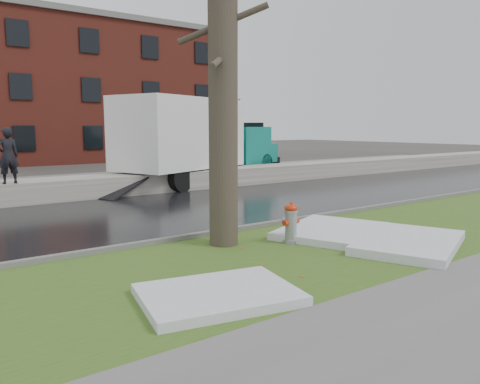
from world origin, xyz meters
TOP-DOWN VIEW (x-y plane):
  - ground at (0.00, 0.00)m, footprint 120.00×120.00m
  - verge at (0.00, -1.25)m, footprint 60.00×4.50m
  - road at (0.00, 4.50)m, footprint 60.00×7.00m
  - parking_lot at (0.00, 13.00)m, footprint 60.00×9.00m
  - curb at (0.00, 1.00)m, footprint 60.00×0.15m
  - snowbank at (0.00, 8.70)m, footprint 60.00×1.60m
  - brick_building at (2.00, 30.00)m, footprint 26.00×12.00m
  - bg_tree_right at (16.00, 24.00)m, footprint 1.40×1.62m
  - fire_hydrant at (-0.02, -0.63)m, footprint 0.43×0.38m
  - tree at (-1.25, 0.12)m, footprint 1.42×1.61m
  - box_truck at (4.03, 9.92)m, footprint 10.99×5.88m
  - worker at (-3.95, 8.10)m, footprint 0.67×0.46m
  - snow_patch_near at (1.29, -0.60)m, footprint 3.16×2.83m
  - snow_patch_far at (-3.13, -2.50)m, footprint 2.48×2.02m
  - snow_patch_side at (1.75, -2.35)m, footprint 3.27×2.72m

SIDE VIEW (x-z plane):
  - ground at x=0.00m, z-range 0.00..0.00m
  - road at x=0.00m, z-range 0.00..0.03m
  - parking_lot at x=0.00m, z-range 0.00..0.03m
  - verge at x=0.00m, z-range 0.00..0.04m
  - curb at x=0.00m, z-range 0.00..0.14m
  - snow_patch_far at x=-3.13m, z-range 0.04..0.18m
  - snow_patch_near at x=1.29m, z-range 0.04..0.20m
  - snow_patch_side at x=1.75m, z-range 0.04..0.22m
  - snowbank at x=0.00m, z-range 0.00..0.75m
  - fire_hydrant at x=-0.02m, z-range 0.07..0.95m
  - worker at x=-3.95m, z-range 0.75..2.51m
  - box_truck at x=4.03m, z-range 0.11..3.82m
  - bg_tree_right at x=16.00m, z-range 0.08..6.58m
  - tree at x=-1.25m, z-range 0.07..7.61m
  - brick_building at x=2.00m, z-range 0.00..10.00m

